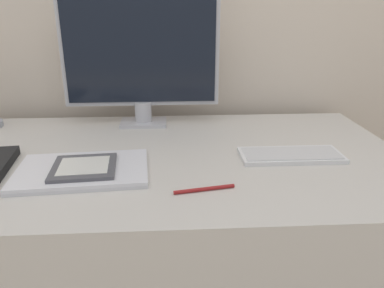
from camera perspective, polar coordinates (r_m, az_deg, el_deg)
desk at (r=1.28m, az=-5.47°, el=-17.33°), size 1.46×0.79×0.75m
monitor at (r=1.31m, az=-7.85°, el=13.34°), size 0.54×0.11×0.46m
keyboard at (r=1.09m, az=14.82°, el=-1.62°), size 0.29×0.12×0.01m
laptop at (r=1.00m, az=-16.31°, el=-3.87°), size 0.34×0.24×0.02m
ereader at (r=0.98m, az=-16.13°, el=-3.40°), size 0.17×0.17×0.01m
pen at (r=0.87m, az=1.90°, el=-6.88°), size 0.14×0.04×0.01m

